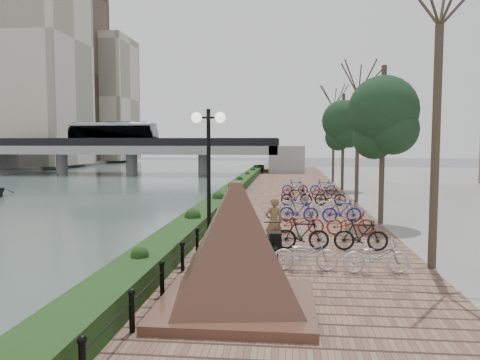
# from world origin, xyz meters

# --- Properties ---
(ground) EXTENTS (220.00, 220.00, 0.00)m
(ground) POSITION_xyz_m (0.00, 0.00, 0.00)
(ground) COLOR #59595B
(ground) RESTS_ON ground
(river_water) EXTENTS (30.00, 130.00, 0.02)m
(river_water) POSITION_xyz_m (-15.00, 25.00, 0.01)
(river_water) COLOR #42534E
(river_water) RESTS_ON ground
(promenade) EXTENTS (8.00, 75.00, 0.50)m
(promenade) POSITION_xyz_m (4.00, 17.50, 0.25)
(promenade) COLOR brown
(promenade) RESTS_ON ground
(hedge) EXTENTS (1.10, 56.00, 0.60)m
(hedge) POSITION_xyz_m (0.60, 20.00, 0.80)
(hedge) COLOR #1A3412
(hedge) RESTS_ON promenade
(chain_fence) EXTENTS (0.10, 14.10, 0.70)m
(chain_fence) POSITION_xyz_m (1.40, 2.00, 0.85)
(chain_fence) COLOR black
(chain_fence) RESTS_ON promenade
(granite_monument) EXTENTS (4.90, 4.90, 2.58)m
(granite_monument) POSITION_xyz_m (3.11, -1.62, 1.81)
(granite_monument) COLOR #43281D
(granite_monument) RESTS_ON promenade
(lamppost) EXTENTS (1.02, 0.32, 4.34)m
(lamppost) POSITION_xyz_m (1.80, 2.77, 3.67)
(lamppost) COLOR black
(lamppost) RESTS_ON promenade
(motorcycle) EXTENTS (0.67, 1.69, 1.03)m
(motorcycle) POSITION_xyz_m (3.74, 2.37, 1.02)
(motorcycle) COLOR black
(motorcycle) RESTS_ON promenade
(pedestrian) EXTENTS (0.68, 0.56, 1.60)m
(pedestrian) POSITION_xyz_m (3.69, 4.13, 1.30)
(pedestrian) COLOR brown
(pedestrian) RESTS_ON promenade
(bicycle_parking) EXTENTS (2.40, 19.89, 1.00)m
(bicycle_parking) POSITION_xyz_m (5.50, 10.28, 0.97)
(bicycle_parking) COLOR #BAB9BF
(bicycle_parking) RESTS_ON promenade
(street_trees) EXTENTS (3.20, 37.12, 6.80)m
(street_trees) POSITION_xyz_m (8.00, 12.68, 3.69)
(street_trees) COLOR #382B21
(street_trees) RESTS_ON promenade
(bridge) EXTENTS (36.00, 10.77, 6.50)m
(bridge) POSITION_xyz_m (-15.46, 45.00, 3.37)
(bridge) COLOR gray
(bridge) RESTS_ON ground
(far_buildings) EXTENTS (35.00, 38.00, 38.00)m
(far_buildings) POSITION_xyz_m (-41.66, 65.91, 16.12)
(far_buildings) COLOR #C1B3A1
(far_buildings) RESTS_ON far_bank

